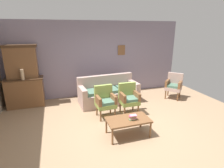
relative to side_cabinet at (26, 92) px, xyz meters
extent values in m
plane|color=#997A5B|center=(2.51, -2.25, -0.47)|extent=(7.68, 7.68, 0.00)
cube|color=gray|center=(2.51, 0.38, 0.88)|extent=(6.40, 0.06, 2.70)
cube|color=brown|center=(3.41, 0.33, 1.18)|extent=(0.28, 0.02, 0.36)
cube|color=brown|center=(0.00, 0.00, -0.02)|extent=(1.10, 0.52, 0.90)
cube|color=#462D1B|center=(0.00, 0.00, 0.45)|extent=(1.16, 0.55, 0.03)
cube|color=brown|center=(0.00, 0.08, 0.94)|extent=(0.90, 0.36, 0.95)
cube|color=#462D1B|center=(0.00, 0.08, 1.45)|extent=(0.99, 0.38, 0.08)
cylinder|color=tan|center=(0.02, -0.19, 0.62)|extent=(0.11, 0.11, 0.32)
cube|color=tan|center=(2.63, -0.59, -0.26)|extent=(2.03, 0.95, 0.42)
cube|color=tan|center=(2.61, -0.27, 0.19)|extent=(1.98, 0.31, 0.48)
cube|color=tan|center=(3.54, -0.52, 0.07)|extent=(0.22, 0.81, 0.24)
cube|color=tan|center=(1.73, -0.66, 0.07)|extent=(0.22, 0.81, 0.24)
cube|color=#4C705B|center=(3.21, -0.59, 0.00)|extent=(0.56, 0.60, 0.10)
cube|color=#4C705B|center=(2.63, -0.63, 0.00)|extent=(0.56, 0.60, 0.10)
cube|color=#4C705B|center=(2.06, -0.68, 0.00)|extent=(0.56, 0.60, 0.10)
cube|color=#849947|center=(2.24, -1.56, -0.09)|extent=(0.54, 0.51, 0.12)
cube|color=#4C705B|center=(2.24, -1.58, 0.00)|extent=(0.46, 0.43, 0.10)
cube|color=#849947|center=(2.23, -1.36, 0.20)|extent=(0.52, 0.13, 0.46)
cube|color=brown|center=(2.46, -1.55, 0.08)|extent=(0.10, 0.48, 0.22)
cube|color=brown|center=(2.02, -1.58, 0.08)|extent=(0.10, 0.48, 0.22)
cylinder|color=brown|center=(2.46, -1.74, -0.31)|extent=(0.04, 0.04, 0.32)
cylinder|color=brown|center=(2.04, -1.76, -0.31)|extent=(0.04, 0.04, 0.32)
cylinder|color=brown|center=(2.44, -1.36, -0.31)|extent=(0.04, 0.04, 0.32)
cylinder|color=brown|center=(2.02, -1.38, -0.31)|extent=(0.04, 0.04, 0.32)
cube|color=#849947|center=(2.96, -1.56, -0.09)|extent=(0.53, 0.49, 0.12)
cube|color=#4C705B|center=(2.96, -1.58, 0.00)|extent=(0.45, 0.42, 0.10)
cube|color=#849947|center=(2.96, -1.36, 0.20)|extent=(0.52, 0.11, 0.46)
cube|color=brown|center=(3.18, -1.56, 0.08)|extent=(0.09, 0.48, 0.22)
cube|color=brown|center=(2.74, -1.55, 0.08)|extent=(0.09, 0.48, 0.22)
cylinder|color=brown|center=(3.16, -1.75, -0.31)|extent=(0.04, 0.04, 0.32)
cylinder|color=brown|center=(2.74, -1.74, -0.31)|extent=(0.04, 0.04, 0.32)
cylinder|color=brown|center=(3.17, -1.37, -0.31)|extent=(0.04, 0.04, 0.32)
cylinder|color=brown|center=(2.75, -1.36, -0.31)|extent=(0.04, 0.04, 0.32)
cube|color=tan|center=(4.95, -0.90, -0.09)|extent=(0.70, 0.71, 0.12)
cube|color=#4C705B|center=(4.93, -0.92, 0.00)|extent=(0.60, 0.60, 0.10)
cube|color=tan|center=(5.09, -0.77, 0.20)|extent=(0.42, 0.45, 0.46)
cube|color=brown|center=(5.09, -1.07, 0.08)|extent=(0.41, 0.38, 0.22)
cube|color=brown|center=(4.80, -0.74, 0.08)|extent=(0.41, 0.38, 0.22)
cylinder|color=brown|center=(4.95, -1.19, -0.31)|extent=(0.04, 0.04, 0.32)
cylinder|color=brown|center=(4.66, -0.87, -0.31)|extent=(0.04, 0.04, 0.32)
cylinder|color=brown|center=(5.23, -0.93, -0.31)|extent=(0.04, 0.04, 0.32)
cylinder|color=brown|center=(4.94, -0.62, -0.31)|extent=(0.04, 0.04, 0.32)
cube|color=brown|center=(2.49, -2.60, -0.07)|extent=(1.00, 0.56, 0.04)
cylinder|color=brown|center=(2.03, -2.36, -0.28)|extent=(0.04, 0.04, 0.38)
cylinder|color=brown|center=(2.95, -2.36, -0.28)|extent=(0.04, 0.04, 0.38)
cylinder|color=brown|center=(2.03, -2.84, -0.28)|extent=(0.04, 0.04, 0.38)
cylinder|color=brown|center=(2.95, -2.84, -0.28)|extent=(0.04, 0.04, 0.38)
cube|color=#69885B|center=(2.56, -2.66, -0.04)|extent=(0.15, 0.09, 0.02)
cube|color=tan|center=(2.57, -2.67, -0.02)|extent=(0.10, 0.08, 0.02)
cube|color=#C56C9A|center=(2.58, -2.66, 0.00)|extent=(0.15, 0.10, 0.02)
cube|color=#82A244|center=(2.56, -2.65, 0.02)|extent=(0.13, 0.11, 0.02)
cube|color=#D44976|center=(2.56, -2.66, 0.04)|extent=(0.15, 0.07, 0.02)
cube|color=pink|center=(2.58, -2.68, 0.07)|extent=(0.15, 0.10, 0.02)
camera|label=1|loc=(0.99, -6.04, 1.96)|focal=28.83mm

